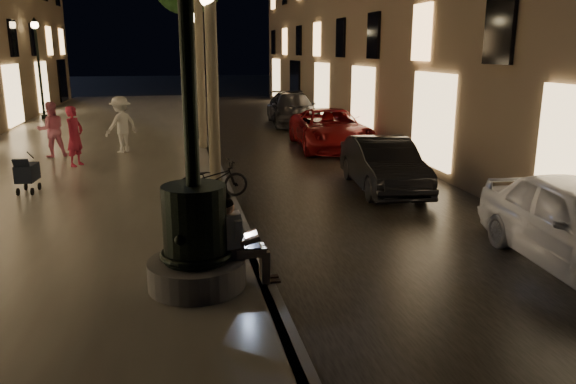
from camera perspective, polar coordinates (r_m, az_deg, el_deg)
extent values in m
plane|color=black|center=(20.98, -8.18, 4.47)|extent=(120.00, 120.00, 0.00)
cube|color=black|center=(21.37, -0.11, 4.82)|extent=(6.00, 45.00, 0.02)
cube|color=#615D56|center=(21.11, -19.12, 4.16)|extent=(8.00, 45.00, 0.20)
cube|color=#59595B|center=(20.96, -8.19, 4.74)|extent=(0.25, 45.00, 0.20)
cylinder|color=#59595B|center=(8.26, -9.23, -8.13)|extent=(1.40, 1.40, 0.40)
cylinder|color=black|center=(8.01, -9.44, -3.16)|extent=(0.90, 0.90, 1.10)
torus|color=black|center=(8.15, -9.31, -6.18)|extent=(1.04, 1.04, 0.10)
torus|color=black|center=(7.90, -9.56, -0.39)|extent=(0.89, 0.89, 0.09)
cylinder|color=black|center=(7.65, -10.11, 12.39)|extent=(0.20, 0.20, 3.20)
cube|color=tan|center=(8.19, -5.45, -6.06)|extent=(0.34, 0.23, 0.17)
cube|color=white|center=(8.08, -5.90, -3.93)|extent=(0.43, 0.25, 0.54)
sphere|color=tan|center=(7.98, -6.17, -1.54)|extent=(0.20, 0.20, 0.20)
sphere|color=black|center=(7.96, -6.25, -1.28)|extent=(0.20, 0.20, 0.20)
cube|color=tan|center=(8.14, -3.77, -6.16)|extent=(0.44, 0.12, 0.13)
cube|color=tan|center=(8.30, -3.94, -5.76)|extent=(0.44, 0.12, 0.13)
cube|color=tan|center=(8.26, -2.30, -7.65)|extent=(0.12, 0.11, 0.49)
cube|color=tan|center=(8.41, -2.49, -7.22)|extent=(0.12, 0.11, 0.49)
cube|color=black|center=(8.36, -1.63, -9.05)|extent=(0.25, 0.10, 0.03)
cube|color=black|center=(8.51, -1.84, -8.60)|extent=(0.25, 0.10, 0.03)
cube|color=black|center=(8.19, -3.73, -5.45)|extent=(0.23, 0.31, 0.02)
cube|color=black|center=(8.14, -4.81, -4.82)|extent=(0.08, 0.31, 0.20)
cube|color=#A6C4EE|center=(8.14, -4.71, -4.82)|extent=(0.06, 0.29, 0.17)
cylinder|color=#6B604C|center=(13.70, -7.67, 10.71)|extent=(0.28, 0.28, 5.00)
cylinder|color=#6B604C|center=(19.69, -8.87, 11.87)|extent=(0.28, 0.28, 5.10)
cylinder|color=#6B604C|center=(25.68, -9.83, 12.13)|extent=(0.28, 0.28, 4.90)
cylinder|color=#6B604C|center=(31.67, -10.12, 12.76)|extent=(0.28, 0.28, 5.20)
cylinder|color=black|center=(14.05, -7.55, 0.90)|extent=(0.28, 0.28, 0.20)
cylinder|color=black|center=(13.72, -7.84, 9.46)|extent=(0.12, 0.12, 4.40)
cylinder|color=black|center=(21.90, -9.17, 5.64)|extent=(0.28, 0.28, 0.20)
cylinder|color=black|center=(21.69, -9.39, 11.13)|extent=(0.12, 0.12, 4.40)
sphere|color=#FFD88C|center=(21.69, -9.64, 17.07)|extent=(0.36, 0.36, 0.36)
cone|color=black|center=(21.71, -9.67, 17.73)|extent=(0.30, 0.30, 0.22)
cylinder|color=black|center=(29.83, -9.94, 7.87)|extent=(0.28, 0.28, 0.20)
cylinder|color=black|center=(29.68, -10.12, 11.90)|extent=(0.12, 0.12, 4.40)
sphere|color=#FFD88C|center=(29.68, -10.31, 16.24)|extent=(0.36, 0.36, 0.36)
cone|color=black|center=(29.69, -10.33, 16.73)|extent=(0.30, 0.30, 0.22)
cylinder|color=black|center=(37.79, -10.39, 9.17)|extent=(0.28, 0.28, 0.20)
cylinder|color=black|center=(37.67, -10.53, 12.35)|extent=(0.12, 0.12, 4.40)
sphere|color=#FFD88C|center=(37.67, -10.70, 15.77)|extent=(0.36, 0.36, 0.36)
cone|color=black|center=(37.68, -10.71, 16.15)|extent=(0.30, 0.30, 0.22)
cylinder|color=black|center=(30.45, -23.51, 7.04)|extent=(0.28, 0.28, 0.20)
cylinder|color=black|center=(30.30, -23.91, 10.97)|extent=(0.12, 0.12, 4.40)
sphere|color=#FFD88C|center=(30.30, -24.35, 15.21)|extent=(0.36, 0.36, 0.36)
cone|color=black|center=(30.31, -24.40, 15.68)|extent=(0.30, 0.30, 0.22)
cube|color=black|center=(14.67, -24.99, 1.80)|extent=(0.46, 0.70, 0.40)
cube|color=black|center=(14.33, -25.48, 2.57)|extent=(0.37, 0.19, 0.26)
cylinder|color=black|center=(14.56, -25.74, 0.01)|extent=(0.05, 0.18, 0.18)
cylinder|color=black|center=(14.46, -24.55, 0.04)|extent=(0.05, 0.18, 0.18)
cylinder|color=black|center=(15.05, -25.09, 0.51)|extent=(0.05, 0.18, 0.18)
cylinder|color=black|center=(14.95, -23.93, 0.54)|extent=(0.05, 0.18, 0.18)
cylinder|color=black|center=(14.94, -24.71, 3.43)|extent=(0.06, 0.40, 0.25)
imported|color=black|center=(14.55, 9.66, 2.76)|extent=(1.74, 4.15, 1.34)
imported|color=maroon|center=(20.49, 4.29, 6.37)|extent=(2.70, 5.29, 1.43)
imported|color=#2C2C30|center=(27.27, 0.43, 8.44)|extent=(2.42, 5.27, 1.49)
imported|color=#B4243F|center=(17.53, -20.85, 5.32)|extent=(0.66, 0.76, 1.75)
imported|color=pink|center=(19.29, -22.91, 5.87)|extent=(1.02, 0.91, 1.75)
imported|color=silver|center=(19.40, -16.59, 6.58)|extent=(1.34, 1.31, 1.84)
imported|color=black|center=(12.93, -7.68, 1.24)|extent=(1.73, 0.86, 0.87)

